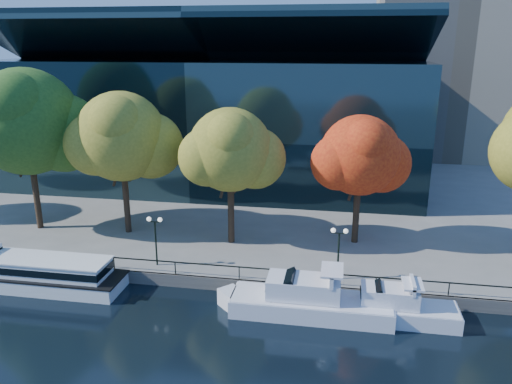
% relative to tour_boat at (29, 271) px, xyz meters
% --- Properties ---
extents(ground, '(160.00, 160.00, 0.00)m').
position_rel_tour_boat_xyz_m(ground, '(11.00, -1.22, -1.24)').
color(ground, black).
rests_on(ground, ground).
extents(promenade, '(90.00, 67.08, 1.00)m').
position_rel_tour_boat_xyz_m(promenade, '(11.00, 35.15, -0.74)').
color(promenade, slate).
rests_on(promenade, ground).
extents(railing, '(88.20, 0.08, 0.99)m').
position_rel_tour_boat_xyz_m(railing, '(11.00, 2.03, 0.70)').
color(railing, black).
rests_on(railing, promenade).
extents(convention_building, '(50.00, 24.57, 21.43)m').
position_rel_tour_boat_xyz_m(convention_building, '(7.00, 30.57, 7.26)').
color(convention_building, black).
rests_on(convention_building, ground).
extents(tour_boat, '(15.39, 3.43, 2.92)m').
position_rel_tour_boat_xyz_m(tour_boat, '(0.00, 0.00, 0.00)').
color(tour_boat, white).
rests_on(tour_boat, ground).
extents(cruiser_near, '(12.21, 3.15, 3.54)m').
position_rel_tour_boat_xyz_m(cruiser_near, '(21.07, -0.52, -0.14)').
color(cruiser_near, silver).
rests_on(cruiser_near, ground).
extents(cruiser_far, '(9.36, 2.59, 3.06)m').
position_rel_tour_boat_xyz_m(cruiser_far, '(26.76, -0.28, -0.27)').
color(cruiser_far, silver).
rests_on(cruiser_far, ground).
extents(tree_1, '(12.02, 9.86, 14.97)m').
position_rel_tour_boat_xyz_m(tree_1, '(-4.74, 9.23, 9.71)').
color(tree_1, black).
rests_on(tree_1, promenade).
extents(tree_2, '(9.99, 8.19, 13.01)m').
position_rel_tour_boat_xyz_m(tree_2, '(3.99, 9.69, 8.59)').
color(tree_2, black).
rests_on(tree_2, promenade).
extents(tree_3, '(8.89, 7.29, 11.90)m').
position_rel_tour_boat_xyz_m(tree_3, '(14.01, 8.89, 7.94)').
color(tree_3, black).
rests_on(tree_3, promenade).
extents(tree_4, '(8.56, 7.02, 11.29)m').
position_rel_tour_boat_xyz_m(tree_4, '(24.80, 10.76, 7.47)').
color(tree_4, black).
rests_on(tree_4, promenade).
extents(lamp_1, '(1.26, 0.36, 4.03)m').
position_rel_tour_boat_xyz_m(lamp_1, '(9.05, 3.28, 2.74)').
color(lamp_1, black).
rests_on(lamp_1, promenade).
extents(lamp_2, '(1.26, 0.36, 4.03)m').
position_rel_tour_boat_xyz_m(lamp_2, '(23.25, 3.28, 2.74)').
color(lamp_2, black).
rests_on(lamp_2, promenade).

